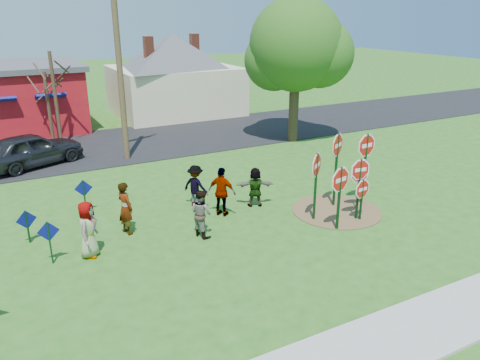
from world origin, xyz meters
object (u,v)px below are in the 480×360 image
(stop_sign_b, at_px, (337,152))
(stop_sign_a, at_px, (340,185))
(person_a, at_px, (88,229))
(person_b, at_px, (125,208))
(utility_pole, at_px, (119,61))
(suv, at_px, (32,149))
(stop_sign_c, at_px, (360,176))
(stop_sign_d, at_px, (366,151))
(leafy_tree, at_px, (298,50))

(stop_sign_b, bearing_deg, stop_sign_a, -151.66)
(person_a, bearing_deg, person_b, -23.67)
(stop_sign_b, distance_m, utility_pole, 10.99)
(person_a, height_order, suv, person_a)
(stop_sign_a, height_order, utility_pole, utility_pole)
(stop_sign_c, bearing_deg, person_b, 166.06)
(stop_sign_c, distance_m, suv, 14.81)
(stop_sign_d, xyz_separation_m, person_a, (-9.81, 0.65, -1.17))
(stop_sign_a, bearing_deg, person_b, 142.39)
(stop_sign_c, xyz_separation_m, person_b, (-7.29, 2.66, -0.73))
(stop_sign_d, relative_size, suv, 0.62)
(utility_pole, distance_m, leafy_tree, 9.22)
(utility_pole, bearing_deg, person_a, -111.43)
(stop_sign_c, bearing_deg, utility_pole, 121.79)
(leafy_tree, bearing_deg, person_a, -147.66)
(person_b, xyz_separation_m, suv, (-1.97, 8.87, -0.06))
(stop_sign_b, distance_m, suv, 13.90)
(person_a, relative_size, leafy_tree, 0.22)
(stop_sign_c, distance_m, leafy_tree, 11.03)
(stop_sign_b, height_order, utility_pole, utility_pole)
(stop_sign_b, distance_m, person_b, 7.57)
(stop_sign_d, bearing_deg, suv, 128.87)
(stop_sign_a, height_order, leafy_tree, leafy_tree)
(person_b, height_order, leafy_tree, leafy_tree)
(person_a, bearing_deg, utility_pole, 9.21)
(stop_sign_b, bearing_deg, stop_sign_c, -118.90)
(suv, bearing_deg, person_b, 169.77)
(person_a, distance_m, person_b, 1.67)
(stop_sign_c, height_order, leafy_tree, leafy_tree)
(suv, bearing_deg, stop_sign_c, -164.00)
(suv, xyz_separation_m, leafy_tree, (13.30, -1.82, 4.08))
(utility_pole, bearing_deg, stop_sign_a, -69.91)
(stop_sign_a, height_order, stop_sign_b, stop_sign_b)
(stop_sign_d, distance_m, person_b, 8.68)
(person_b, bearing_deg, stop_sign_b, -118.20)
(person_a, relative_size, suv, 0.37)
(suv, height_order, utility_pole, utility_pole)
(suv, bearing_deg, leafy_tree, -120.55)
(leafy_tree, bearing_deg, stop_sign_a, -117.13)
(stop_sign_c, height_order, suv, stop_sign_c)
(person_a, height_order, utility_pole, utility_pole)
(leafy_tree, bearing_deg, suv, 172.22)
(stop_sign_c, bearing_deg, leafy_tree, 73.53)
(stop_sign_c, bearing_deg, person_a, 175.09)
(person_b, distance_m, utility_pole, 9.11)
(stop_sign_c, bearing_deg, stop_sign_b, 93.39)
(leafy_tree, bearing_deg, utility_pole, 174.13)
(stop_sign_c, xyz_separation_m, stop_sign_d, (1.16, 1.03, 0.42))
(stop_sign_c, bearing_deg, stop_sign_d, 47.74)
(stop_sign_b, relative_size, person_a, 1.70)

